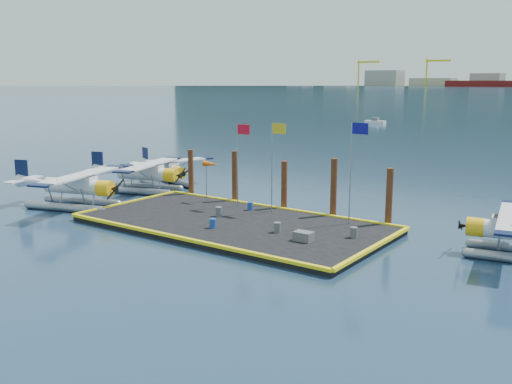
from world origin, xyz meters
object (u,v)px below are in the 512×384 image
Objects in this scene: flagpole_yellow at (274,154)px; piling_1 at (235,178)px; drum_0 at (219,212)px; windsock at (211,165)px; crate at (303,236)px; piling_0 at (191,174)px; seaplane_c at (167,171)px; piling_2 at (284,187)px; piling_3 at (334,190)px; drum_3 at (213,223)px; flagpole_blue at (354,158)px; piling_4 at (389,199)px; drum_4 at (354,232)px; drum_5 at (250,206)px; drum_1 at (277,227)px; seaplane_a at (77,189)px; seaplane_b at (146,176)px; flagpole_red at (240,152)px.

flagpole_yellow is 5.52m from piling_1.
drum_0 is 0.21× the size of windsock.
piling_0 is (-14.66, 6.71, 1.33)m from crate.
piling_0 is at bearing 80.67° from seaplane_c.
piling_2 is 0.88× the size of piling_3.
piling_2 reaches higher than drum_3.
flagpole_blue is (8.30, 3.28, 3.96)m from drum_0.
windsock is at bearing -170.47° from piling_3.
piling_4 is (17.00, 0.00, 0.00)m from piling_0.
drum_3 is 0.16× the size of piling_2.
drum_4 reaches higher than drum_5.
drum_3 is 8.64m from piling_1.
windsock reaches higher than drum_3.
drum_3 is 0.15× the size of piling_4.
drum_1 is 0.14× the size of piling_3.
piling_3 is 1.07× the size of piling_4.
piling_3 reaches higher than piling_4.
seaplane_c is 2.07× the size of piling_1.
drum_0 is 5.63m from drum_1.
seaplane_a is at bearing -173.83° from drum_1.
piling_0 is at bearing 155.27° from windsock.
piling_1 is (-12.21, 4.39, 1.39)m from drum_4.
crate is 0.35× the size of windsock.
flagpole_yellow is at bearing 54.88° from drum_0.
flagpole_blue is at bearing -6.01° from piling_0.
piling_1 is at bearing 180.00° from piling_3.
drum_1 is 6.66m from flagpole_yellow.
piling_3 reaches higher than drum_4.
piling_4 is at bearing 25.79° from drum_0.
seaplane_a is at bearing -162.30° from flagpole_blue.
piling_1 is (-7.90, 6.03, 1.39)m from drum_1.
seaplane_b is 2.47× the size of piling_2.
piling_0 is at bearing 77.71° from seaplane_b.
seaplane_a is 10.16m from windsock.
seaplane_c is at bearing 168.96° from piling_2.
flagpole_red is 1.43× the size of piling_1.
drum_1 is 0.09× the size of flagpole_blue.
flagpole_yellow is 1.44× the size of piling_3.
seaplane_b reaches higher than seaplane_c.
drum_3 is 6.17m from crate.
flagpole_yellow is at bearing 15.69° from drum_5.
drum_5 is at bearing -167.65° from piling_4.
piling_4 reaches higher than windsock.
crate is 8.41m from flagpole_yellow.
seaplane_b is 2.18× the size of piling_3.
piling_1 reaches higher than piling_4.
piling_3 reaches higher than drum_5.
piling_2 is at bearing 74.29° from seaplane_b.
drum_0 is at bearing -101.82° from drum_5.
flagpole_red is 2.97m from windsock.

